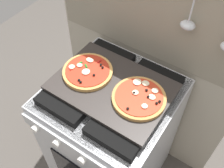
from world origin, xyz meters
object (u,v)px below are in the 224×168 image
object	(u,v)px
baking_tray	(112,87)
pizza_right	(140,97)
stove	(112,136)
pizza_left	(87,72)

from	to	relation	value
baking_tray	pizza_right	size ratio (longest dim) A/B	2.24
stove	baking_tray	size ratio (longest dim) A/B	1.67
pizza_left	pizza_right	xyz separation A→B (m)	(0.29, 0.01, 0.00)
pizza_left	pizza_right	distance (m)	0.29
stove	baking_tray	distance (m)	0.46
baking_tray	pizza_left	distance (m)	0.14
pizza_left	pizza_right	size ratio (longest dim) A/B	1.00
stove	pizza_left	size ratio (longest dim) A/B	3.73
stove	pizza_right	xyz separation A→B (m)	(0.14, 0.01, 0.48)
pizza_left	baking_tray	bearing A→B (deg)	1.21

